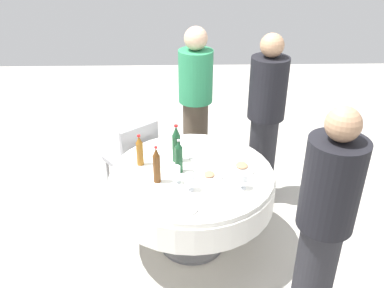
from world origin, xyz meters
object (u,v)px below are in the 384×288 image
object	(u,v)px
dining_table	(192,187)
wine_glass_north	(190,179)
bottle_amber_inner	(140,151)
plate_west	(242,167)
person_rear	(196,103)
plate_mid	(202,157)
person_left	(265,119)
chair_north	(135,156)
person_inner	(323,225)
plate_outer	(209,176)
wine_glass_east	(243,178)
bottle_brown_east	(157,166)
plate_front	(183,207)
bottle_dark_green_left	(176,144)
bottle_dark_green_rear	(179,157)
wine_glass_near	(176,172)

from	to	relation	value
dining_table	wine_glass_north	world-z (taller)	wine_glass_north
bottle_amber_inner	plate_west	bearing A→B (deg)	-95.48
bottle_amber_inner	person_rear	distance (m)	1.09
plate_mid	person_rear	world-z (taller)	person_rear
wine_glass_north	person_left	size ratio (longest dim) A/B	0.08
person_left	dining_table	bearing A→B (deg)	-90.00
bottle_amber_inner	plate_mid	size ratio (longest dim) A/B	1.19
person_left	chair_north	bearing A→B (deg)	-132.11
person_inner	chair_north	bearing A→B (deg)	-91.54
plate_outer	dining_table	bearing A→B (deg)	57.29
wine_glass_east	plate_mid	size ratio (longest dim) A/B	0.57
person_rear	person_inner	xyz separation A→B (m)	(-1.92, -0.72, 0.01)
bottle_brown_east	wine_glass_east	bearing A→B (deg)	-99.58
plate_mid	plate_front	bearing A→B (deg)	166.29
bottle_amber_inner	wine_glass_east	bearing A→B (deg)	-114.74
plate_outer	bottle_dark_green_left	bearing A→B (deg)	44.81
wine_glass_north	person_inner	xyz separation A→B (m)	(-0.57, -0.80, 0.03)
bottle_dark_green_left	person_inner	size ratio (longest dim) A/B	0.20
person_inner	plate_front	bearing A→B (deg)	-65.71
plate_outer	person_inner	size ratio (longest dim) A/B	0.13
plate_west	chair_north	size ratio (longest dim) A/B	0.28
plate_west	person_left	bearing A→B (deg)	-24.85
plate_outer	person_rear	bearing A→B (deg)	3.32
bottle_dark_green_left	person_rear	xyz separation A→B (m)	(0.92, -0.19, -0.03)
bottle_dark_green_left	plate_outer	size ratio (longest dim) A/B	1.58
person_left	person_inner	size ratio (longest dim) A/B	1.01
bottle_dark_green_rear	person_inner	distance (m)	1.21
plate_west	person_rear	xyz separation A→B (m)	(1.05, 0.34, 0.11)
bottle_brown_east	person_rear	distance (m)	1.27
bottle_dark_green_rear	bottle_dark_green_left	bearing A→B (deg)	6.70
bottle_dark_green_left	person_inner	xyz separation A→B (m)	(-0.99, -0.91, -0.03)
person_left	plate_outer	bearing A→B (deg)	-80.74
bottle_dark_green_rear	wine_glass_east	bearing A→B (deg)	-117.34
bottle_amber_inner	wine_glass_near	xyz separation A→B (m)	(-0.28, -0.30, -0.03)
bottle_dark_green_rear	bottle_amber_inner	distance (m)	0.34
bottle_amber_inner	plate_mid	bearing A→B (deg)	-80.79
bottle_dark_green_rear	wine_glass_north	xyz separation A→B (m)	(-0.25, -0.08, -0.04)
person_inner	plate_west	bearing A→B (deg)	-109.76
bottle_brown_east	wine_glass_east	distance (m)	0.65
bottle_amber_inner	wine_glass_east	xyz separation A→B (m)	(-0.36, -0.78, -0.03)
chair_north	wine_glass_east	bearing A→B (deg)	-84.23
plate_west	person_left	xyz separation A→B (m)	(0.64, -0.30, 0.12)
person_left	person_inner	distance (m)	1.50
dining_table	wine_glass_near	distance (m)	0.32
bottle_dark_green_rear	bottle_dark_green_left	world-z (taller)	bottle_dark_green_left
wine_glass_north	dining_table	bearing A→B (deg)	-4.96
wine_glass_east	wine_glass_north	world-z (taller)	wine_glass_north
dining_table	bottle_dark_green_rear	world-z (taller)	bottle_dark_green_rear
plate_front	plate_mid	size ratio (longest dim) A/B	0.91
bottle_dark_green_left	plate_front	size ratio (longest dim) A/B	1.59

